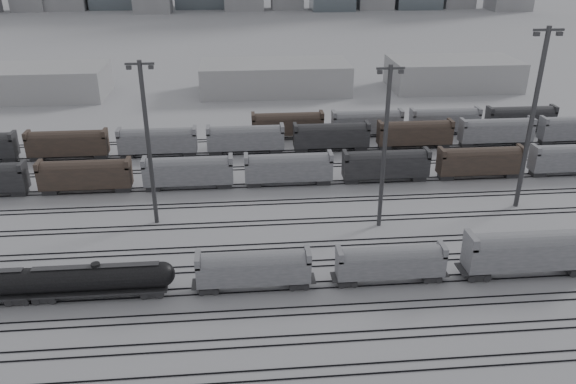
{
  "coord_description": "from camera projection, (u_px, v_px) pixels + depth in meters",
  "views": [
    {
      "loc": [
        -0.1,
        -56.59,
        39.56
      ],
      "look_at": [
        6.85,
        20.24,
        4.0
      ],
      "focal_mm": 35.0,
      "sensor_mm": 36.0,
      "label": 1
    }
  ],
  "objects": [
    {
      "name": "tracks",
      "position": [
        244.0,
        225.0,
        83.54
      ],
      "size": [
        220.0,
        71.5,
        0.16
      ],
      "color": "black",
      "rests_on": "ground"
    },
    {
      "name": "warehouse_right",
      "position": [
        453.0,
        74.0,
        156.91
      ],
      "size": [
        35.0,
        18.0,
        8.0
      ],
      "primitive_type": "cube",
      "color": "#ABABAD",
      "rests_on": "ground"
    },
    {
      "name": "light_mast_d",
      "position": [
        532.0,
        116.0,
        83.51
      ],
      "size": [
        4.47,
        0.72,
        27.95
      ],
      "color": "#3C3C3F",
      "rests_on": "ground"
    },
    {
      "name": "light_mast_c",
      "position": [
        385.0,
        145.0,
        78.45
      ],
      "size": [
        3.83,
        0.61,
        23.92
      ],
      "color": "#3C3C3F",
      "rests_on": "ground"
    },
    {
      "name": "bg_string_far",
      "position": [
        406.0,
        123.0,
        120.13
      ],
      "size": [
        66.0,
        3.0,
        5.6
      ],
      "color": "#47372D",
      "rests_on": "ground"
    },
    {
      "name": "warehouse_left",
      "position": [
        9.0,
        83.0,
        147.09
      ],
      "size": [
        50.0,
        18.0,
        8.0
      ],
      "primitive_type": "cube",
      "color": "#ABABAD",
      "rests_on": "ground"
    },
    {
      "name": "hopper_car_a",
      "position": [
        254.0,
        268.0,
        67.45
      ],
      "size": [
        13.8,
        2.74,
        4.93
      ],
      "color": "black",
      "rests_on": "ground"
    },
    {
      "name": "tank_car_b",
      "position": [
        98.0,
        279.0,
        66.14
      ],
      "size": [
        18.09,
        3.02,
        4.47
      ],
      "color": "black",
      "rests_on": "ground"
    },
    {
      "name": "warehouse_mid",
      "position": [
        275.0,
        77.0,
        152.82
      ],
      "size": [
        40.0,
        18.0,
        8.0
      ],
      "primitive_type": "cube",
      "color": "#ABABAD",
      "rests_on": "ground"
    },
    {
      "name": "ground",
      "position": [
        247.0,
        294.0,
        67.75
      ],
      "size": [
        900.0,
        900.0,
        0.0
      ],
      "primitive_type": "plane",
      "color": "#ABAAAF",
      "rests_on": "ground"
    },
    {
      "name": "bg_string_mid",
      "position": [
        331.0,
        137.0,
        111.46
      ],
      "size": [
        151.0,
        3.0,
        5.6
      ],
      "color": "black",
      "rests_on": "ground"
    },
    {
      "name": "bg_string_near",
      "position": [
        288.0,
        170.0,
        96.17
      ],
      "size": [
        151.0,
        3.0,
        5.6
      ],
      "color": "gray",
      "rests_on": "ground"
    },
    {
      "name": "hopper_car_b",
      "position": [
        391.0,
        261.0,
        68.86
      ],
      "size": [
        13.44,
        2.67,
        4.81
      ],
      "color": "black",
      "rests_on": "ground"
    },
    {
      "name": "light_mast_b",
      "position": [
        148.0,
        141.0,
        79.2
      ],
      "size": [
        3.89,
        0.62,
        24.33
      ],
      "color": "#3C3C3F",
      "rests_on": "ground"
    },
    {
      "name": "hopper_car_c",
      "position": [
        531.0,
        250.0,
        70.02
      ],
      "size": [
        16.75,
        3.33,
        5.99
      ],
      "color": "black",
      "rests_on": "ground"
    }
  ]
}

